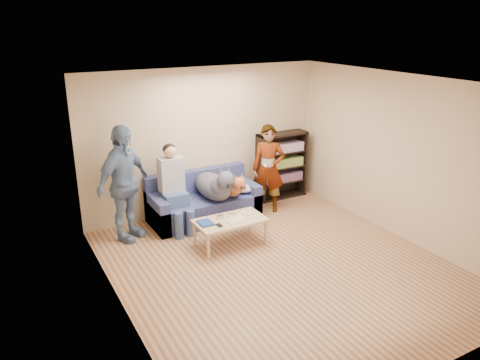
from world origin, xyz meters
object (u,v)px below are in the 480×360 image
person_standing_left (124,184)px  sofa (203,203)px  camera_silver (220,217)px  bookshelf (281,164)px  person_standing_right (268,169)px  notebook_blue (205,223)px  dog_tan (229,186)px  coffee_table (230,222)px  dog_gray (215,186)px  person_seated (174,185)px

person_standing_left → sofa: size_ratio=0.98×
person_standing_left → camera_silver: 1.59m
person_standing_left → bookshelf: 3.23m
camera_silver → person_standing_right: bearing=29.5°
person_standing_right → sofa: (-1.21, 0.23, -0.52)m
notebook_blue → dog_tan: 1.22m
notebook_blue → coffee_table: (0.40, -0.05, -0.06)m
sofa → dog_gray: (0.13, -0.25, 0.39)m
camera_silver → person_seated: (-0.41, 0.88, 0.33)m
coffee_table → bookshelf: bearing=36.3°
dog_gray → dog_tan: 0.30m
person_seated → dog_gray: 0.72m
dog_tan → bookshelf: size_ratio=0.87×
person_standing_right → dog_tan: 0.82m
notebook_blue → dog_gray: (0.58, 0.83, 0.24)m
coffee_table → person_standing_left: bearing=143.6°
person_standing_right → bookshelf: (0.59, 0.46, -0.12)m
person_standing_right → camera_silver: person_standing_right is taller
camera_silver → coffee_table: (0.12, -0.12, -0.07)m
person_seated → person_standing_right: bearing=-3.2°
dog_tan → person_seated: bearing=174.4°
camera_silver → bookshelf: bookshelf is taller
sofa → dog_tan: size_ratio=1.67×
person_standing_right → person_seated: (-1.79, 0.10, -0.03)m
camera_silver → dog_tan: size_ratio=0.10×
person_seated → dog_tan: 1.01m
notebook_blue → camera_silver: bearing=14.0°
person_standing_right → bookshelf: bearing=74.5°
sofa → coffee_table: (-0.05, -1.13, 0.09)m
dog_tan → sofa: bearing=151.6°
person_standing_right → person_standing_left: 2.62m
notebook_blue → sofa: sofa is taller
sofa → dog_gray: size_ratio=1.48×
person_standing_left → coffee_table: 1.77m
person_standing_left → coffee_table: person_standing_left is taller
person_standing_right → coffee_table: person_standing_right is taller
person_standing_right → dog_gray: person_standing_right is taller
sofa → bookshelf: bookshelf is taller
notebook_blue → dog_gray: dog_gray is taller
sofa → dog_tan: dog_tan is taller
person_standing_left → camera_silver: (1.23, -0.87, -0.49)m
camera_silver → coffee_table: size_ratio=0.10×
notebook_blue → dog_tan: (0.86, 0.85, 0.17)m
person_standing_left → sofa: 1.55m
person_standing_right → dog_tan: (-0.80, 0.00, -0.19)m
sofa → notebook_blue: bearing=-112.7°
person_standing_right → person_seated: bearing=-146.5°
dog_gray → bookshelf: size_ratio=0.99×
camera_silver → dog_tan: (0.58, 0.78, 0.16)m
dog_tan → camera_silver: bearing=-126.7°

